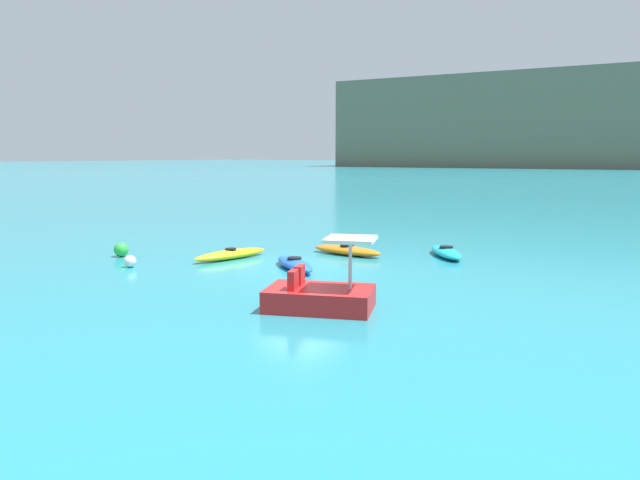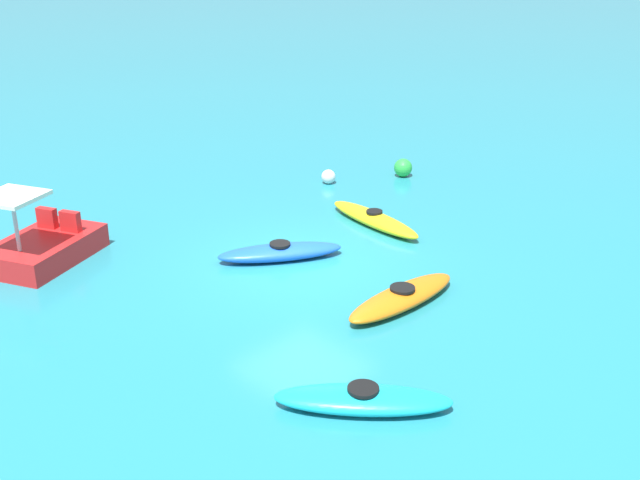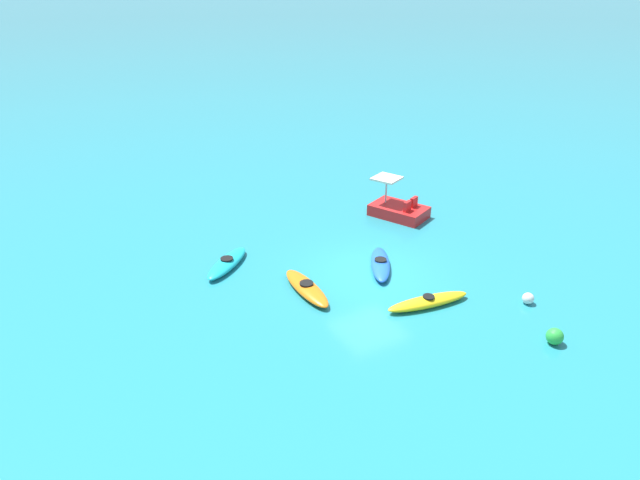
{
  "view_description": "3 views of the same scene",
  "coord_description": "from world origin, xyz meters",
  "px_view_note": "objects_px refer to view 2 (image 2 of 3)",
  "views": [
    {
      "loc": [
        11.54,
        -14.74,
        3.51
      ],
      "look_at": [
        -0.14,
        1.2,
        0.69
      ],
      "focal_mm": 33.58,
      "sensor_mm": 36.0,
      "label": 1
    },
    {
      "loc": [
        10.32,
        10.74,
        6.68
      ],
      "look_at": [
        -0.61,
        -0.1,
        0.34
      ],
      "focal_mm": 44.17,
      "sensor_mm": 36.0,
      "label": 2
    },
    {
      "loc": [
        -14.21,
        10.13,
        9.82
      ],
      "look_at": [
        2.04,
        0.95,
        0.69
      ],
      "focal_mm": 30.91,
      "sensor_mm": 36.0,
      "label": 3
    }
  ],
  "objects_px": {
    "pedal_boat_red": "(43,246)",
    "buoy_green": "(403,168)",
    "kayak_blue": "(280,252)",
    "kayak_orange": "(402,297)",
    "buoy_white": "(328,177)",
    "kayak_cyan": "(363,399)",
    "kayak_yellow": "(374,219)"
  },
  "relations": [
    {
      "from": "kayak_blue",
      "to": "kayak_orange",
      "type": "height_order",
      "value": "same"
    },
    {
      "from": "kayak_yellow",
      "to": "pedal_boat_red",
      "type": "height_order",
      "value": "pedal_boat_red"
    },
    {
      "from": "buoy_green",
      "to": "kayak_cyan",
      "type": "bearing_deg",
      "value": 36.23
    },
    {
      "from": "kayak_blue",
      "to": "buoy_green",
      "type": "distance_m",
      "value": 6.51
    },
    {
      "from": "kayak_orange",
      "to": "buoy_green",
      "type": "xyz_separation_m",
      "value": [
        -6.1,
        -4.95,
        0.09
      ]
    },
    {
      "from": "kayak_orange",
      "to": "buoy_green",
      "type": "distance_m",
      "value": 7.86
    },
    {
      "from": "kayak_cyan",
      "to": "pedal_boat_red",
      "type": "relative_size",
      "value": 0.87
    },
    {
      "from": "kayak_blue",
      "to": "kayak_orange",
      "type": "bearing_deg",
      "value": 92.89
    },
    {
      "from": "kayak_cyan",
      "to": "buoy_white",
      "type": "distance_m",
      "value": 10.54
    },
    {
      "from": "kayak_yellow",
      "to": "kayak_cyan",
      "type": "xyz_separation_m",
      "value": [
        5.7,
        4.76,
        0.0
      ]
    },
    {
      "from": "kayak_orange",
      "to": "pedal_boat_red",
      "type": "height_order",
      "value": "pedal_boat_red"
    },
    {
      "from": "buoy_green",
      "to": "kayak_orange",
      "type": "bearing_deg",
      "value": 39.06
    },
    {
      "from": "kayak_yellow",
      "to": "buoy_green",
      "type": "height_order",
      "value": "buoy_green"
    },
    {
      "from": "kayak_cyan",
      "to": "pedal_boat_red",
      "type": "height_order",
      "value": "pedal_boat_red"
    },
    {
      "from": "kayak_cyan",
      "to": "buoy_white",
      "type": "xyz_separation_m",
      "value": [
        -7.2,
        -7.7,
        0.03
      ]
    },
    {
      "from": "kayak_orange",
      "to": "buoy_white",
      "type": "bearing_deg",
      "value": -125.06
    },
    {
      "from": "kayak_orange",
      "to": "buoy_white",
      "type": "distance_m",
      "value": 7.31
    },
    {
      "from": "kayak_orange",
      "to": "pedal_boat_red",
      "type": "distance_m",
      "value": 7.56
    },
    {
      "from": "kayak_blue",
      "to": "pedal_boat_red",
      "type": "xyz_separation_m",
      "value": [
        3.52,
        -3.44,
        0.17
      ]
    },
    {
      "from": "kayak_orange",
      "to": "buoy_green",
      "type": "relative_size",
      "value": 5.54
    },
    {
      "from": "buoy_white",
      "to": "buoy_green",
      "type": "height_order",
      "value": "buoy_green"
    },
    {
      "from": "kayak_cyan",
      "to": "buoy_green",
      "type": "relative_size",
      "value": 4.88
    },
    {
      "from": "kayak_yellow",
      "to": "pedal_boat_red",
      "type": "xyz_separation_m",
      "value": [
        6.38,
        -3.56,
        0.17
      ]
    },
    {
      "from": "kayak_cyan",
      "to": "pedal_boat_red",
      "type": "xyz_separation_m",
      "value": [
        0.69,
        -8.32,
        0.17
      ]
    },
    {
      "from": "kayak_blue",
      "to": "pedal_boat_red",
      "type": "bearing_deg",
      "value": -44.35
    },
    {
      "from": "kayak_orange",
      "to": "kayak_cyan",
      "type": "bearing_deg",
      "value": 29.75
    },
    {
      "from": "kayak_cyan",
      "to": "buoy_green",
      "type": "xyz_separation_m",
      "value": [
        -9.09,
        -6.66,
        0.09
      ]
    },
    {
      "from": "kayak_yellow",
      "to": "kayak_blue",
      "type": "xyz_separation_m",
      "value": [
        2.86,
        -0.12,
        0.0
      ]
    },
    {
      "from": "kayak_yellow",
      "to": "buoy_white",
      "type": "height_order",
      "value": "buoy_white"
    },
    {
      "from": "kayak_yellow",
      "to": "buoy_green",
      "type": "distance_m",
      "value": 3.9
    },
    {
      "from": "pedal_boat_red",
      "to": "buoy_green",
      "type": "relative_size",
      "value": 5.59
    },
    {
      "from": "pedal_boat_red",
      "to": "buoy_white",
      "type": "bearing_deg",
      "value": 175.51
    }
  ]
}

